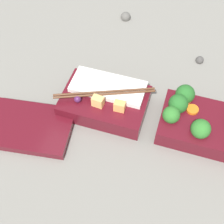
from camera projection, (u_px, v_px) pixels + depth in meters
ground_plane at (156, 117)px, 0.72m from camera, size 3.00×3.00×0.00m
bento_tray_vegetable at (204, 122)px, 0.67m from camera, size 0.19×0.14×0.07m
bento_tray_rice at (105, 101)px, 0.72m from camera, size 0.21×0.13×0.07m
bento_lid at (29, 127)px, 0.69m from camera, size 0.20×0.15×0.02m
pebble_0 at (200, 60)px, 0.82m from camera, size 0.02×0.02×0.02m
pebble_2 at (126, 17)px, 0.92m from camera, size 0.03×0.03×0.03m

